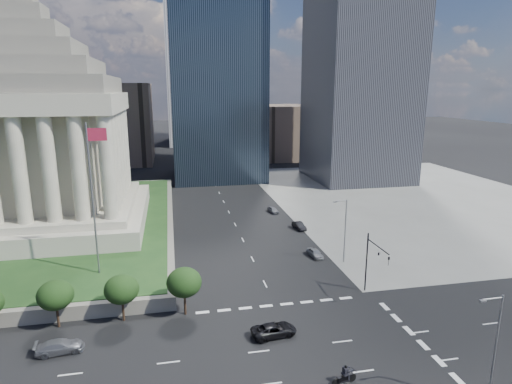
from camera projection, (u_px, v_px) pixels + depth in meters
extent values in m
plane|color=black|center=(210.00, 174.00, 134.63)|extent=(500.00, 500.00, 0.00)
cube|color=slate|center=(412.00, 197.00, 105.36)|extent=(68.00, 90.00, 0.03)
cylinder|color=slate|center=(93.00, 201.00, 55.18)|extent=(0.24, 0.24, 20.00)
cube|color=maroon|center=(97.00, 134.00, 53.43)|extent=(2.40, 0.05, 1.60)
cube|color=black|center=(216.00, 75.00, 123.25)|extent=(26.00, 26.00, 60.00)
cube|color=brown|center=(284.00, 131.00, 167.06)|extent=(20.00, 30.00, 20.00)
cube|color=brown|center=(118.00, 123.00, 154.18)|extent=(24.00, 30.00, 28.00)
cylinder|color=black|center=(366.00, 262.00, 55.57)|extent=(0.18, 0.18, 8.00)
cylinder|color=black|center=(378.00, 246.00, 52.20)|extent=(0.14, 5.50, 0.14)
cube|color=black|center=(389.00, 261.00, 49.77)|extent=(0.30, 0.30, 1.10)
cylinder|color=slate|center=(495.00, 351.00, 35.03)|extent=(0.16, 0.16, 10.00)
cylinder|color=slate|center=(493.00, 298.00, 33.74)|extent=(1.80, 0.12, 0.12)
cube|color=slate|center=(483.00, 301.00, 33.59)|extent=(0.50, 0.22, 0.14)
cylinder|color=slate|center=(345.00, 231.00, 64.58)|extent=(0.16, 0.16, 10.00)
cylinder|color=slate|center=(341.00, 201.00, 63.29)|extent=(1.80, 0.12, 0.12)
cube|color=slate|center=(335.00, 202.00, 63.14)|extent=(0.50, 0.22, 0.14)
imported|color=black|center=(274.00, 330.00, 45.97)|extent=(5.20, 2.92, 1.37)
imported|color=#58595F|center=(60.00, 346.00, 43.02)|extent=(4.85, 2.42, 1.35)
imported|color=gray|center=(315.00, 253.00, 67.69)|extent=(4.02, 2.06, 1.31)
imported|color=black|center=(299.00, 226.00, 81.17)|extent=(4.19, 1.96, 1.33)
imported|color=slate|center=(273.00, 210.00, 92.07)|extent=(3.86, 2.07, 1.25)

